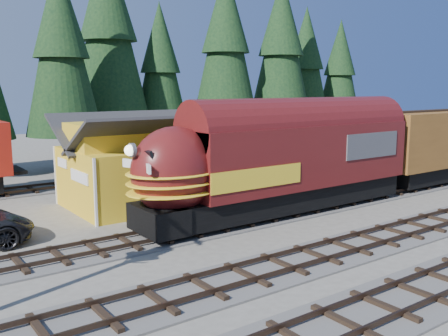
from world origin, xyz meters
TOP-DOWN VIEW (x-y plane):
  - ground at (0.00, 0.00)m, footprint 120.00×120.00m
  - track_siding at (10.00, 4.00)m, footprint 68.00×3.20m
  - depot at (-0.00, 10.50)m, footprint 12.80×7.00m
  - conifer_backdrop at (5.30, 24.26)m, footprint 79.51×24.38m
  - locomotive at (2.48, 4.00)m, footprint 17.33×3.45m

SIDE VIEW (x-z plane):
  - ground at x=0.00m, z-range 0.00..0.00m
  - track_siding at x=10.00m, z-range -0.11..0.22m
  - locomotive at x=2.48m, z-range 0.37..5.08m
  - depot at x=0.00m, z-range 0.31..5.61m
  - conifer_backdrop at x=5.30m, z-range 1.64..18.91m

